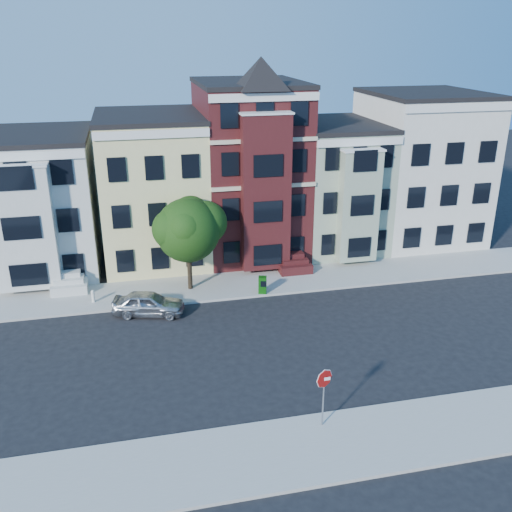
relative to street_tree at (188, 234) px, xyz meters
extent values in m
plane|color=black|center=(5.30, -7.97, -3.80)|extent=(120.00, 120.00, 0.00)
cube|color=#9E9B93|center=(5.30, 0.03, -3.72)|extent=(60.00, 4.00, 0.15)
cube|color=#9E9B93|center=(5.30, -15.97, -3.72)|extent=(60.00, 4.00, 0.15)
cube|color=silver|center=(-9.70, 6.53, 0.70)|extent=(8.00, 9.00, 9.00)
cube|color=beige|center=(-1.70, 6.53, 1.20)|extent=(7.00, 9.00, 10.00)
cube|color=#3F1314|center=(5.30, 6.53, 2.20)|extent=(7.00, 9.00, 12.00)
cube|color=#96A488|center=(11.80, 6.53, 0.70)|extent=(6.00, 9.00, 9.00)
cube|color=silver|center=(18.80, 6.53, 1.70)|extent=(8.00, 9.00, 11.00)
imported|color=#ACAEB4|center=(-2.74, -2.77, -3.09)|extent=(4.42, 2.65, 1.41)
cube|color=#0D500C|center=(4.33, -1.67, -3.10)|extent=(0.59, 0.56, 1.09)
cylinder|color=silver|center=(-5.96, -0.68, -3.34)|extent=(0.28, 0.28, 0.62)
camera|label=1|loc=(-3.20, -33.17, 11.65)|focal=40.00mm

